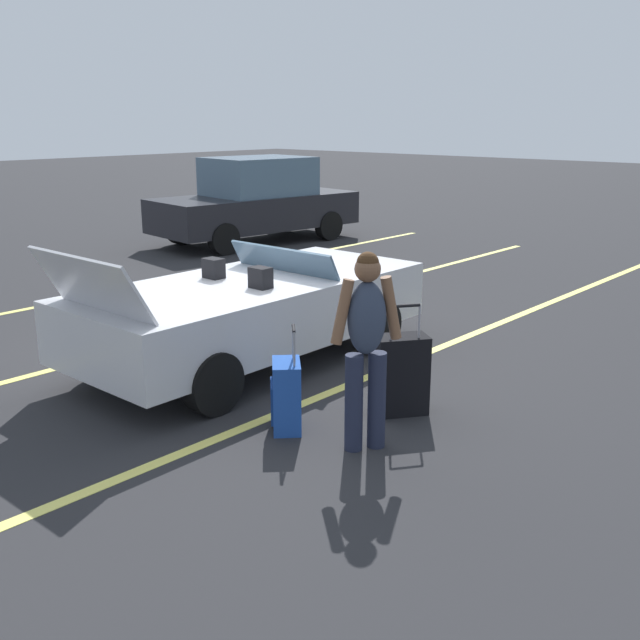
{
  "coord_description": "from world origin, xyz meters",
  "views": [
    {
      "loc": [
        -5.32,
        -5.81,
        2.66
      ],
      "look_at": [
        -0.2,
        -1.2,
        0.75
      ],
      "focal_mm": 41.29,
      "sensor_mm": 36.0,
      "label": 1
    }
  ],
  "objects_px": {
    "suitcase_large_black": "(401,374)",
    "parked_sedan_near": "(256,201)",
    "traveler_person": "(366,341)",
    "suitcase_medium_bright": "(286,396)",
    "convertible_car": "(264,307)"
  },
  "relations": [
    {
      "from": "convertible_car",
      "to": "suitcase_large_black",
      "type": "xyz_separation_m",
      "value": [
        -0.28,
        -2.1,
        -0.22
      ]
    },
    {
      "from": "parked_sedan_near",
      "to": "traveler_person",
      "type": "bearing_deg",
      "value": 58.42
    },
    {
      "from": "suitcase_large_black",
      "to": "traveler_person",
      "type": "relative_size",
      "value": 0.64
    },
    {
      "from": "convertible_car",
      "to": "suitcase_medium_bright",
      "type": "bearing_deg",
      "value": -129.21
    },
    {
      "from": "suitcase_large_black",
      "to": "parked_sedan_near",
      "type": "xyz_separation_m",
      "value": [
        5.74,
        8.02,
        0.52
      ]
    },
    {
      "from": "parked_sedan_near",
      "to": "convertible_car",
      "type": "bearing_deg",
      "value": 54.22
    },
    {
      "from": "convertible_car",
      "to": "parked_sedan_near",
      "type": "distance_m",
      "value": 8.06
    },
    {
      "from": "suitcase_large_black",
      "to": "traveler_person",
      "type": "height_order",
      "value": "traveler_person"
    },
    {
      "from": "convertible_car",
      "to": "traveler_person",
      "type": "distance_m",
      "value": 2.6
    },
    {
      "from": "suitcase_medium_bright",
      "to": "traveler_person",
      "type": "bearing_deg",
      "value": 146.2
    },
    {
      "from": "suitcase_large_black",
      "to": "parked_sedan_near",
      "type": "distance_m",
      "value": 9.88
    },
    {
      "from": "traveler_person",
      "to": "suitcase_medium_bright",
      "type": "bearing_deg",
      "value": 42.86
    },
    {
      "from": "convertible_car",
      "to": "suitcase_medium_bright",
      "type": "height_order",
      "value": "convertible_car"
    },
    {
      "from": "convertible_car",
      "to": "parked_sedan_near",
      "type": "height_order",
      "value": "parked_sedan_near"
    },
    {
      "from": "suitcase_large_black",
      "to": "parked_sedan_near",
      "type": "bearing_deg",
      "value": -0.2
    }
  ]
}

